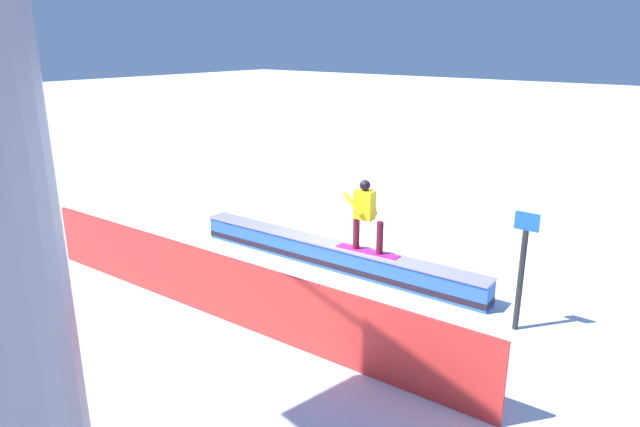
# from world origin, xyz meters

# --- Properties ---
(ground_plane) EXTENTS (120.00, 120.00, 0.00)m
(ground_plane) POSITION_xyz_m (0.00, 0.00, 0.00)
(ground_plane) COLOR white
(grind_box) EXTENTS (7.11, 0.80, 0.56)m
(grind_box) POSITION_xyz_m (0.00, 0.00, 0.25)
(grind_box) COLOR blue
(grind_box) RESTS_ON ground_plane
(snowboarder) EXTENTS (1.42, 0.47, 1.51)m
(snowboarder) POSITION_xyz_m (-0.82, -0.03, 1.39)
(snowboarder) COLOR #BD1E88
(snowboarder) RESTS_ON grind_box
(safety_fence) EXTENTS (9.89, 0.50, 1.22)m
(safety_fence) POSITION_xyz_m (0.00, 3.11, 0.61)
(safety_fence) COLOR red
(safety_fence) RESTS_ON ground_plane
(trail_marker) EXTENTS (0.40, 0.10, 2.09)m
(trail_marker) POSITION_xyz_m (-4.15, 0.24, 1.12)
(trail_marker) COLOR #262628
(trail_marker) RESTS_ON ground_plane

